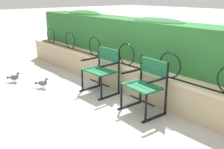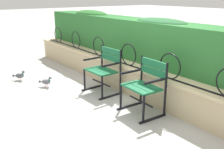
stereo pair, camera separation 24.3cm
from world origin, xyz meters
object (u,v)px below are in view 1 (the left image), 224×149
park_chair_right (146,84)px  pigeon_far_side (14,77)px  pigeon_near_chairs (42,83)px  park_chair_left (102,69)px

park_chair_right → pigeon_far_side: bearing=-158.6°
pigeon_near_chairs → pigeon_far_side: size_ratio=1.00×
park_chair_left → pigeon_near_chairs: size_ratio=3.58×
pigeon_near_chairs → park_chair_right: bearing=21.1°
park_chair_left → pigeon_far_side: 2.05m
park_chair_right → pigeon_near_chairs: 2.25m
pigeon_far_side → park_chair_right: bearing=21.4°
pigeon_near_chairs → park_chair_left: bearing=40.2°
park_chair_left → pigeon_near_chairs: park_chair_left is taller
park_chair_left → pigeon_near_chairs: bearing=-139.8°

